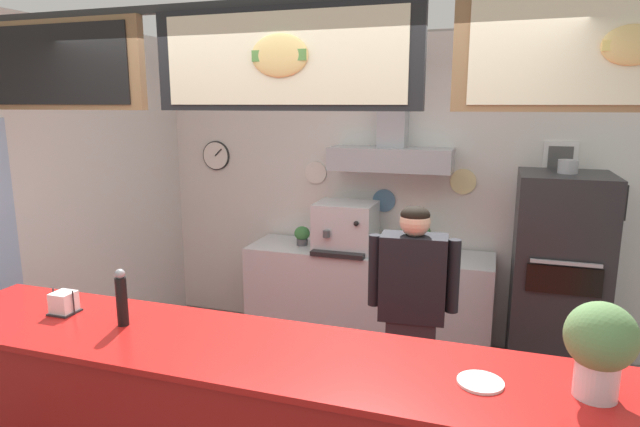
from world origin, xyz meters
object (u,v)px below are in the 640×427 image
Objects in this scene: shop_worker at (412,317)px; condiment_plate at (480,382)px; napkin_holder at (64,303)px; pepper_grinder at (122,298)px; potted_sage at (415,235)px; espresso_machine at (346,227)px; basil_vase at (600,346)px; potted_basil at (302,235)px; pizza_oven at (557,283)px.

condiment_plate is at bearing 106.30° from shop_worker.
napkin_holder is 0.41m from pepper_grinder.
pepper_grinder is (-1.10, -2.43, 0.17)m from potted_sage.
condiment_plate is (1.72, -0.03, -0.14)m from pepper_grinder.
espresso_machine reaches higher than potted_sage.
basil_vase is at bearing 0.08° from pepper_grinder.
potted_basil is 1.29× the size of napkin_holder.
potted_sage is (-1.12, 0.24, 0.23)m from pizza_oven.
shop_worker is 1.32m from condiment_plate.
pepper_grinder is (0.40, -0.03, 0.09)m from napkin_holder.
pizza_oven is at bearing 77.34° from condiment_plate.
basil_vase reaches higher than condiment_plate.
shop_worker reaches higher than potted_basil.
napkin_holder is 0.74× the size of condiment_plate.
shop_worker is at bearing -56.84° from espresso_machine.
espresso_machine reaches higher than potted_basil.
espresso_machine reaches higher than napkin_holder.
pizza_oven reaches higher than basil_vase.
napkin_holder is at bearing -101.30° from potted_basil.
basil_vase is (2.53, -0.03, 0.15)m from napkin_holder.
pizza_oven is 9.74× the size of condiment_plate.
pizza_oven reaches higher than pepper_grinder.
condiment_plate is (0.45, -1.21, 0.26)m from shop_worker.
pizza_oven is at bearing -5.37° from potted_basil.
condiment_plate is at bearing -1.15° from pepper_grinder.
espresso_machine is at bearing -174.37° from potted_sage.
potted_sage is 2.82m from napkin_holder.
espresso_machine is at bearing 78.29° from pepper_grinder.
basil_vase is at bearing -49.16° from potted_basil.
pizza_oven is 2.23m from basil_vase.
pizza_oven reaches higher than espresso_machine.
potted_sage is at bearing 5.63° from espresso_machine.
napkin_holder is 0.46× the size of pepper_grinder.
espresso_machine is 2.84× the size of condiment_plate.
potted_basil is (-0.42, 0.02, -0.11)m from espresso_machine.
basil_vase reaches higher than potted_basil.
napkin_holder is at bearing -121.96° from potted_sage.
pizza_oven reaches higher than potted_sage.
basil_vase is 2.13m from pepper_grinder.
potted_sage is 1.01× the size of pepper_grinder.
espresso_machine is 1.76× the size of potted_sage.
pizza_oven is 10.16× the size of potted_basil.
pepper_grinder is at bearing 38.78° from shop_worker.
napkin_holder is (-0.47, -2.36, 0.14)m from potted_basil.
napkin_holder reaches higher than potted_sage.
espresso_machine is 1.78× the size of pepper_grinder.
potted_basil is at bearing -49.48° from shop_worker.
basil_vase is at bearing -66.84° from potted_sage.
napkin_holder reaches higher than condiment_plate.
pepper_grinder is 1.60× the size of condiment_plate.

